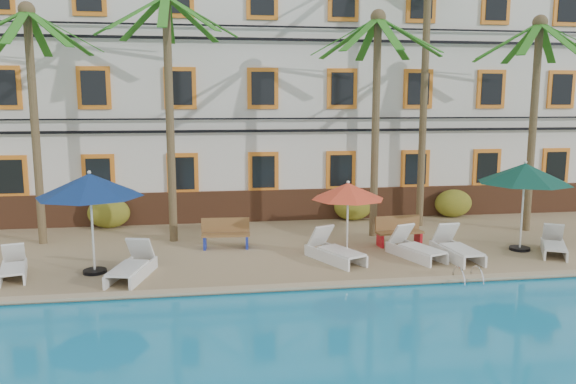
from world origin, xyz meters
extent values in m
plane|color=#384C23|center=(0.00, 0.00, 0.00)|extent=(100.00, 100.00, 0.00)
cube|color=tan|center=(0.00, 5.00, 0.12)|extent=(30.00, 12.00, 0.25)
cube|color=tan|center=(0.00, -0.90, 0.28)|extent=(30.00, 0.35, 0.06)
cube|color=silver|center=(0.00, 10.00, 5.25)|extent=(25.00, 6.00, 10.00)
cube|color=brown|center=(0.00, 6.94, 0.85)|extent=(25.00, 0.12, 1.20)
cube|color=orange|center=(-10.50, 6.95, 2.15)|extent=(1.15, 0.10, 1.50)
cube|color=black|center=(-10.50, 6.90, 2.15)|extent=(0.85, 0.04, 1.20)
cube|color=orange|center=(-7.50, 6.95, 2.15)|extent=(1.15, 0.10, 1.50)
cube|color=black|center=(-7.50, 6.90, 2.15)|extent=(0.85, 0.04, 1.20)
cube|color=orange|center=(-4.50, 6.95, 2.15)|extent=(1.15, 0.10, 1.50)
cube|color=black|center=(-4.50, 6.90, 2.15)|extent=(0.85, 0.04, 1.20)
cube|color=orange|center=(-1.50, 6.95, 2.15)|extent=(1.15, 0.10, 1.50)
cube|color=black|center=(-1.50, 6.90, 2.15)|extent=(0.85, 0.04, 1.20)
cube|color=orange|center=(1.50, 6.95, 2.15)|extent=(1.15, 0.10, 1.50)
cube|color=black|center=(1.50, 6.90, 2.15)|extent=(0.85, 0.04, 1.20)
cube|color=orange|center=(4.50, 6.95, 2.15)|extent=(1.15, 0.10, 1.50)
cube|color=black|center=(4.50, 6.90, 2.15)|extent=(0.85, 0.04, 1.20)
cube|color=orange|center=(7.50, 6.95, 2.15)|extent=(1.15, 0.10, 1.50)
cube|color=black|center=(7.50, 6.90, 2.15)|extent=(0.85, 0.04, 1.20)
cube|color=orange|center=(10.50, 6.95, 2.15)|extent=(1.15, 0.10, 1.50)
cube|color=black|center=(10.50, 6.90, 2.15)|extent=(0.85, 0.04, 1.20)
cube|color=orange|center=(-10.50, 6.95, 5.25)|extent=(1.15, 0.10, 1.50)
cube|color=black|center=(-10.50, 6.90, 5.25)|extent=(0.85, 0.04, 1.20)
cube|color=orange|center=(-7.50, 6.95, 5.25)|extent=(1.15, 0.10, 1.50)
cube|color=black|center=(-7.50, 6.90, 5.25)|extent=(0.85, 0.04, 1.20)
cube|color=orange|center=(-4.50, 6.95, 5.25)|extent=(1.15, 0.10, 1.50)
cube|color=black|center=(-4.50, 6.90, 5.25)|extent=(0.85, 0.04, 1.20)
cube|color=orange|center=(-1.50, 6.95, 5.25)|extent=(1.15, 0.10, 1.50)
cube|color=black|center=(-1.50, 6.90, 5.25)|extent=(0.85, 0.04, 1.20)
cube|color=orange|center=(1.50, 6.95, 5.25)|extent=(1.15, 0.10, 1.50)
cube|color=black|center=(1.50, 6.90, 5.25)|extent=(0.85, 0.04, 1.20)
cube|color=orange|center=(4.50, 6.95, 5.25)|extent=(1.15, 0.10, 1.50)
cube|color=black|center=(4.50, 6.90, 5.25)|extent=(0.85, 0.04, 1.20)
cube|color=orange|center=(7.50, 6.95, 5.25)|extent=(1.15, 0.10, 1.50)
cube|color=black|center=(7.50, 6.90, 5.25)|extent=(0.85, 0.04, 1.20)
cube|color=orange|center=(10.50, 6.95, 5.25)|extent=(1.15, 0.10, 1.50)
cube|color=black|center=(10.50, 6.90, 5.25)|extent=(0.85, 0.04, 1.20)
cube|color=orange|center=(1.50, 6.95, 8.45)|extent=(1.15, 0.10, 1.50)
cube|color=black|center=(1.50, 6.90, 8.45)|extent=(0.85, 0.04, 1.20)
cube|color=orange|center=(4.50, 6.95, 8.45)|extent=(1.15, 0.10, 1.50)
cube|color=black|center=(4.50, 6.90, 8.45)|extent=(0.85, 0.04, 1.20)
cube|color=orange|center=(7.50, 6.95, 8.45)|extent=(1.15, 0.10, 1.50)
cube|color=black|center=(7.50, 6.90, 8.45)|extent=(0.85, 0.04, 1.20)
cube|color=orange|center=(10.50, 6.95, 8.45)|extent=(1.15, 0.10, 1.50)
cube|color=black|center=(10.50, 6.90, 8.45)|extent=(0.85, 0.04, 1.20)
cube|color=black|center=(0.00, 6.80, 3.70)|extent=(25.00, 0.08, 0.10)
cube|color=black|center=(0.00, 6.80, 4.15)|extent=(25.00, 0.08, 0.06)
cube|color=black|center=(0.00, 6.80, 7.00)|extent=(25.00, 0.08, 0.10)
cube|color=black|center=(0.00, 6.80, 7.45)|extent=(25.00, 0.08, 0.06)
cylinder|color=brown|center=(-8.91, 4.62, 3.89)|extent=(0.26, 0.26, 7.27)
sphere|color=brown|center=(-8.91, 4.62, 7.52)|extent=(0.50, 0.50, 0.50)
cube|color=#246D1A|center=(-8.91, 5.71, 6.91)|extent=(0.28, 2.20, 1.24)
cube|color=#246D1A|center=(-9.69, 5.39, 6.91)|extent=(1.75, 1.75, 1.24)
cube|color=#246D1A|center=(-8.91, 3.53, 6.91)|extent=(0.28, 2.20, 1.24)
cube|color=#246D1A|center=(-8.14, 3.85, 6.91)|extent=(1.75, 1.75, 1.24)
cube|color=#246D1A|center=(-7.82, 4.62, 6.91)|extent=(2.20, 0.28, 1.24)
cube|color=#246D1A|center=(-8.14, 5.39, 6.91)|extent=(1.75, 1.75, 1.24)
cylinder|color=brown|center=(-4.75, 4.30, 4.12)|extent=(0.26, 0.26, 7.74)
cube|color=#246D1A|center=(-4.75, 5.40, 7.38)|extent=(0.28, 2.20, 1.24)
cube|color=#246D1A|center=(-5.52, 5.08, 7.38)|extent=(1.75, 1.75, 1.24)
cube|color=#246D1A|center=(-5.84, 4.30, 7.38)|extent=(2.20, 0.28, 1.24)
cube|color=#246D1A|center=(-5.52, 3.53, 7.38)|extent=(1.75, 1.75, 1.24)
cube|color=#246D1A|center=(-4.75, 3.21, 7.38)|extent=(0.28, 2.20, 1.24)
cube|color=#246D1A|center=(-3.98, 3.53, 7.38)|extent=(1.75, 1.75, 1.24)
cube|color=#246D1A|center=(-3.66, 4.30, 7.38)|extent=(2.20, 0.28, 1.24)
cube|color=#246D1A|center=(-3.98, 5.08, 7.38)|extent=(1.75, 1.75, 1.24)
cylinder|color=brown|center=(1.94, 4.06, 3.85)|extent=(0.26, 0.26, 7.21)
sphere|color=brown|center=(1.94, 4.06, 7.46)|extent=(0.50, 0.50, 0.50)
cube|color=#246D1A|center=(1.94, 5.15, 6.85)|extent=(0.28, 2.20, 1.24)
cube|color=#246D1A|center=(1.17, 4.83, 6.85)|extent=(1.75, 1.75, 1.24)
cube|color=#246D1A|center=(0.85, 4.06, 6.85)|extent=(2.20, 0.28, 1.24)
cube|color=#246D1A|center=(1.17, 3.28, 6.85)|extent=(1.75, 1.75, 1.24)
cube|color=#246D1A|center=(1.94, 2.96, 6.85)|extent=(0.28, 2.20, 1.24)
cube|color=#246D1A|center=(2.71, 3.28, 6.85)|extent=(1.75, 1.75, 1.24)
cube|color=#246D1A|center=(3.03, 4.06, 6.85)|extent=(2.20, 0.28, 1.24)
cube|color=#246D1A|center=(2.71, 4.83, 6.85)|extent=(1.75, 1.75, 1.24)
cylinder|color=brown|center=(4.11, 5.35, 5.18)|extent=(0.26, 0.26, 9.87)
cylinder|color=brown|center=(7.56, 4.03, 3.83)|extent=(0.26, 0.26, 7.15)
sphere|color=brown|center=(7.56, 4.03, 7.40)|extent=(0.50, 0.50, 0.50)
cube|color=#246D1A|center=(7.56, 5.12, 6.79)|extent=(0.28, 2.20, 1.24)
cube|color=#246D1A|center=(6.79, 4.80, 6.79)|extent=(1.75, 1.75, 1.24)
cube|color=#246D1A|center=(6.47, 4.03, 6.79)|extent=(2.20, 0.28, 1.24)
cube|color=#246D1A|center=(6.79, 3.26, 6.79)|extent=(1.75, 1.75, 1.24)
cube|color=#246D1A|center=(7.56, 2.94, 6.79)|extent=(0.28, 2.20, 1.24)
cube|color=#246D1A|center=(8.34, 3.26, 6.79)|extent=(1.75, 1.75, 1.24)
cube|color=#246D1A|center=(8.66, 4.03, 6.79)|extent=(2.20, 0.28, 1.24)
cube|color=#246D1A|center=(8.34, 4.80, 6.79)|extent=(1.75, 1.75, 1.24)
ellipsoid|color=#2E5217|center=(-7.15, 6.60, 0.80)|extent=(1.50, 0.90, 1.10)
ellipsoid|color=#2E5217|center=(1.92, 6.60, 0.80)|extent=(1.50, 0.90, 1.10)
ellipsoid|color=#2E5217|center=(5.99, 6.60, 0.80)|extent=(1.50, 0.90, 1.10)
cylinder|color=black|center=(-6.66, 1.07, 0.29)|extent=(0.62, 0.62, 0.09)
cylinder|color=silver|center=(-6.66, 1.07, 1.58)|extent=(0.06, 0.06, 2.65)
cone|color=navy|center=(-6.66, 1.07, 2.63)|extent=(2.76, 2.76, 0.61)
sphere|color=silver|center=(-6.66, 1.07, 2.96)|extent=(0.10, 0.10, 0.10)
cylinder|color=black|center=(0.51, 2.03, 0.29)|extent=(0.49, 0.49, 0.07)
cylinder|color=silver|center=(0.51, 2.03, 1.31)|extent=(0.06, 0.06, 2.12)
cone|color=#E34428|center=(0.51, 2.03, 2.15)|extent=(2.21, 2.21, 0.49)
sphere|color=silver|center=(0.51, 2.03, 2.41)|extent=(0.10, 0.10, 0.10)
cylinder|color=black|center=(5.87, 1.56, 0.29)|extent=(0.62, 0.62, 0.09)
cylinder|color=silver|center=(5.87, 1.56, 1.58)|extent=(0.06, 0.06, 2.66)
cone|color=#0E4135|center=(5.87, 1.56, 2.64)|extent=(2.77, 2.77, 0.61)
sphere|color=silver|center=(5.87, 1.56, 2.97)|extent=(0.10, 0.10, 0.10)
cube|color=white|center=(-8.62, 0.76, 0.54)|extent=(0.84, 1.30, 0.06)
cube|color=white|center=(-8.83, 1.56, 0.76)|extent=(0.65, 0.57, 0.60)
cube|color=white|center=(-8.94, 0.91, 0.39)|extent=(0.48, 1.66, 0.28)
cube|color=white|center=(-8.41, 1.05, 0.39)|extent=(0.48, 1.66, 0.28)
cube|color=white|center=(-5.68, 0.19, 0.60)|extent=(0.97, 1.52, 0.06)
cube|color=white|center=(-5.45, 1.14, 0.85)|extent=(0.75, 0.66, 0.70)
cube|color=white|center=(-5.93, 0.53, 0.41)|extent=(0.54, 1.96, 0.32)
cube|color=white|center=(-5.30, 0.38, 0.41)|extent=(0.54, 1.96, 0.32)
cube|color=white|center=(0.07, 0.96, 0.60)|extent=(1.20, 1.56, 0.07)
cube|color=white|center=(-0.35, 1.84, 0.85)|extent=(0.82, 0.75, 0.71)
cube|color=white|center=(-0.35, 1.06, 0.41)|extent=(0.92, 1.85, 0.33)
cube|color=white|center=(0.25, 1.34, 0.41)|extent=(0.92, 1.85, 0.33)
cube|color=white|center=(2.45, 0.92, 0.59)|extent=(1.06, 1.51, 0.06)
cube|color=white|center=(2.13, 1.82, 0.83)|extent=(0.77, 0.69, 0.69)
cube|color=white|center=(2.06, 1.06, 0.41)|extent=(0.72, 1.87, 0.32)
cube|color=white|center=(2.66, 1.28, 0.41)|extent=(0.72, 1.87, 0.32)
cube|color=white|center=(3.52, 0.65, 0.60)|extent=(0.76, 1.47, 0.07)
cube|color=white|center=(3.45, 1.63, 0.85)|extent=(0.69, 0.57, 0.71)
cube|color=white|center=(3.17, 0.90, 0.41)|extent=(0.22, 2.03, 0.33)
cube|color=white|center=(3.83, 0.95, 0.41)|extent=(0.22, 2.03, 0.33)
cube|color=white|center=(6.50, 0.77, 0.56)|extent=(1.12, 1.38, 0.06)
cube|color=white|center=(6.92, 1.53, 0.78)|extent=(0.73, 0.69, 0.63)
cube|color=white|center=(6.36, 1.12, 0.39)|extent=(0.93, 1.58, 0.29)
cube|color=white|center=(6.87, 0.84, 0.39)|extent=(0.93, 1.58, 0.29)
cube|color=olive|center=(-3.09, 3.09, 0.68)|extent=(1.53, 0.55, 0.06)
cube|color=olive|center=(-3.07, 3.31, 0.95)|extent=(1.50, 0.16, 0.45)
cube|color=navy|center=(-3.73, 3.14, 0.45)|extent=(0.11, 0.45, 0.40)
cube|color=navy|center=(-2.44, 3.05, 0.45)|extent=(0.11, 0.45, 0.40)
cube|color=olive|center=(2.37, 2.63, 0.68)|extent=(1.53, 0.57, 0.06)
cube|color=olive|center=(2.36, 2.85, 0.95)|extent=(1.50, 0.18, 0.45)
cube|color=red|center=(1.73, 2.57, 0.45)|extent=(0.12, 0.45, 0.40)
cube|color=red|center=(3.02, 2.68, 0.45)|extent=(0.12, 0.45, 0.40)
torus|color=silver|center=(2.67, -1.00, 0.25)|extent=(0.04, 0.74, 0.74)
torus|color=silver|center=(3.17, -1.00, 0.25)|extent=(0.04, 0.74, 0.74)
camera|label=1|loc=(-3.68, -13.98, 4.78)|focal=35.00mm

